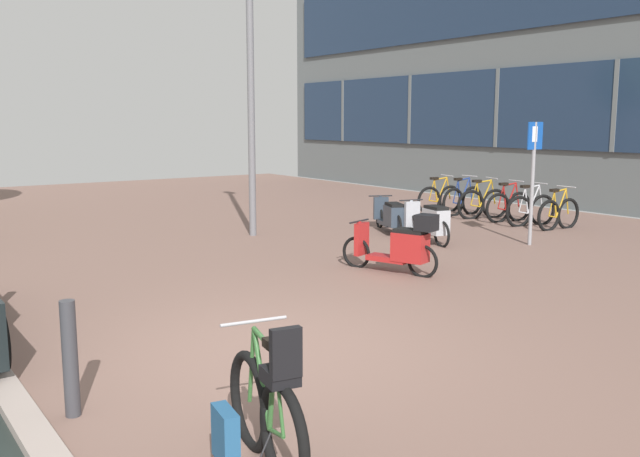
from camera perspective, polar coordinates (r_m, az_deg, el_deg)
The scene contains 14 objects.
ground at distance 7.99m, azimuth 4.10°, elevation -8.07°, with size 21.00×40.00×0.13m.
bicycle_foreground at distance 4.75m, azimuth -4.71°, elevation -14.96°, with size 0.75×1.34×1.09m.
bicycle_rack_00 at distance 15.54m, azimuth 19.14°, elevation 1.16°, with size 1.32×0.48×0.95m.
bicycle_rack_01 at distance 15.91m, azimuth 17.04°, elevation 1.47°, with size 1.36×0.48×0.98m.
bicycle_rack_02 at distance 16.41m, azimuth 15.33°, elevation 1.76°, with size 1.33×0.48×0.98m.
bicycle_rack_03 at distance 16.79m, azimuth 13.34°, elevation 2.02°, with size 1.36×0.51×1.00m.
bicycle_rack_04 at distance 17.28m, azimuth 11.73°, elevation 2.26°, with size 1.40×0.48×1.00m.
bicycle_rack_05 at distance 17.69m, azimuth 9.87°, elevation 2.44°, with size 1.37×0.48×0.97m.
scooter_near at distance 13.21m, azimuth 9.06°, elevation 0.50°, with size 0.66×1.68×0.78m.
scooter_mid at distance 10.49m, azimuth 6.69°, elevation -1.39°, with size 0.81×1.62×0.97m.
scooter_far at distance 14.20m, azimuth 5.88°, elevation 1.03°, with size 0.91×1.65×0.74m.
parking_sign at distance 13.31m, azimuth 17.24°, elevation 4.72°, with size 0.40×0.07×2.28m.
lamp_post at distance 13.88m, azimuth -5.79°, elevation 14.08°, with size 0.20×0.52×6.47m.
bollard_near at distance 5.81m, azimuth -19.98°, elevation -10.10°, with size 0.12×0.12×0.94m.
Camera 1 is at (-3.40, -5.92, 2.32)m, focal length 38.65 mm.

